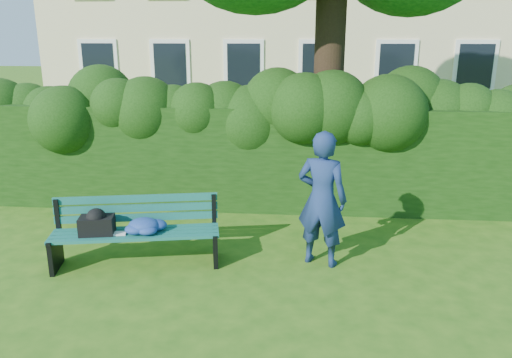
{
  "coord_description": "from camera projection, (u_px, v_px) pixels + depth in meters",
  "views": [
    {
      "loc": [
        0.59,
        -6.32,
        2.98
      ],
      "look_at": [
        0.0,
        0.6,
        0.95
      ],
      "focal_mm": 35.0,
      "sensor_mm": 36.0,
      "label": 1
    }
  ],
  "objects": [
    {
      "name": "hedge",
      "position": [
        264.0,
        156.0,
        8.78
      ],
      "size": [
        10.0,
        1.0,
        1.8
      ],
      "color": "black",
      "rests_on": "ground"
    },
    {
      "name": "park_bench",
      "position": [
        131.0,
        229.0,
        6.58
      ],
      "size": [
        2.25,
        0.96,
        0.89
      ],
      "rotation": [
        0.0,
        0.0,
        0.19
      ],
      "color": "#115752",
      "rests_on": "ground"
    },
    {
      "name": "ground",
      "position": [
        252.0,
        257.0,
        6.93
      ],
      "size": [
        80.0,
        80.0,
        0.0
      ],
      "primitive_type": "plane",
      "color": "#2B5B14",
      "rests_on": "ground"
    },
    {
      "name": "man_reading",
      "position": [
        322.0,
        199.0,
        6.5
      ],
      "size": [
        0.77,
        0.63,
        1.81
      ],
      "primitive_type": "imported",
      "rotation": [
        0.0,
        0.0,
        2.81
      ],
      "color": "navy",
      "rests_on": "ground"
    }
  ]
}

